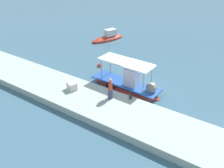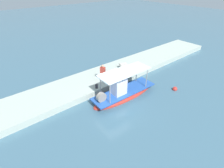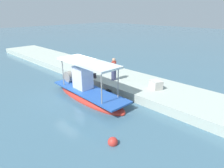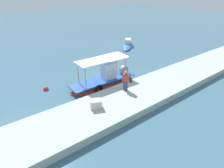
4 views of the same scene
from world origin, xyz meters
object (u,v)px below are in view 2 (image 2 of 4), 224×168
(marker_buoy, at_px, (175,89))
(mooring_bollard, at_px, (97,86))
(fisherman_near_bollard, at_px, (103,73))
(main_fishing_boat, at_px, (123,92))
(cargo_crate, at_px, (123,66))

(marker_buoy, bearing_deg, mooring_bollard, -34.91)
(fisherman_near_bollard, distance_m, mooring_bollard, 1.58)
(mooring_bollard, xyz_separation_m, marker_buoy, (-5.93, 4.14, -0.65))
(main_fishing_boat, relative_size, mooring_bollard, 17.23)
(fisherman_near_bollard, relative_size, cargo_crate, 2.15)
(cargo_crate, bearing_deg, mooring_bollard, 17.12)
(main_fishing_boat, distance_m, marker_buoy, 5.02)
(fisherman_near_bollard, bearing_deg, marker_buoy, 133.61)
(mooring_bollard, distance_m, cargo_crate, 4.69)
(main_fishing_boat, xyz_separation_m, cargo_crate, (-3.00, -3.25, 0.40))
(fisherman_near_bollard, height_order, marker_buoy, fisherman_near_bollard)
(cargo_crate, bearing_deg, fisherman_near_bollard, 11.08)
(main_fishing_boat, height_order, cargo_crate, main_fishing_boat)
(fisherman_near_bollard, relative_size, marker_buoy, 3.68)
(mooring_bollard, distance_m, marker_buoy, 7.26)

